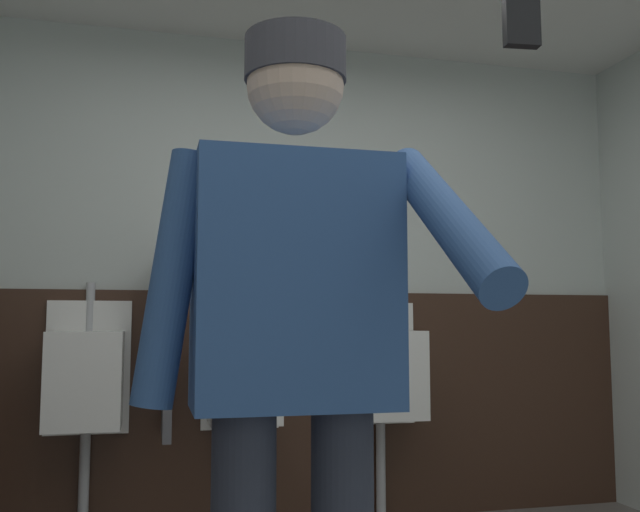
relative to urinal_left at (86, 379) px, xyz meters
name	(u,v)px	position (x,y,z in m)	size (l,w,h in m)	color
wall_back	(287,277)	(1.02, 0.22, 0.52)	(4.49, 0.12, 2.58)	silver
wainscot_band_back	(290,406)	(1.02, 0.14, -0.17)	(3.89, 0.03, 1.21)	#382319
urinal_left	(86,379)	(0.00, 0.00, 0.00)	(0.40, 0.34, 1.24)	white
urinal_middle	(243,376)	(0.75, 0.00, 0.00)	(0.40, 0.34, 1.24)	white
urinal_right	(386,373)	(1.50, 0.00, 0.00)	(0.40, 0.34, 1.24)	white
privacy_divider_panel	(168,342)	(0.38, -0.07, 0.17)	(0.04, 0.40, 0.90)	#4C4C51
person	(295,337)	(0.60, -1.97, 0.23)	(0.67, 0.60, 1.69)	#2D3342
cell_phone	(521,15)	(0.88, -2.47, 0.78)	(0.06, 0.02, 0.11)	black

